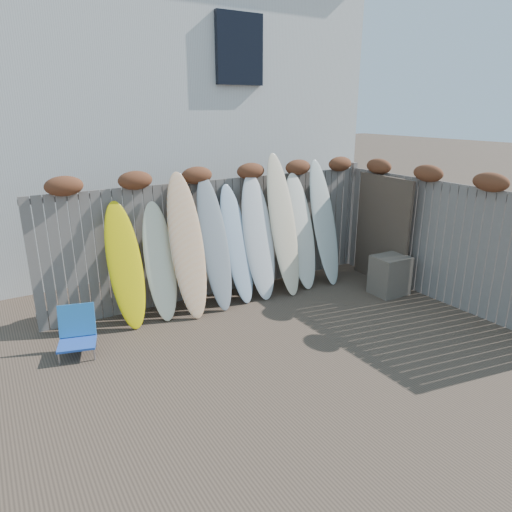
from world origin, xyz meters
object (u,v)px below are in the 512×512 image
lattice_panel (382,230)px  wooden_crate (390,275)px  surfboard_0 (125,265)px  beach_chair (77,332)px

lattice_panel → wooden_crate: bearing=-116.0°
wooden_crate → lattice_panel: bearing=60.5°
lattice_panel → surfboard_0: size_ratio=1.03×
wooden_crate → surfboard_0: 4.46m
beach_chair → wooden_crate: size_ratio=0.91×
beach_chair → wooden_crate: (5.09, -0.73, 0.05)m
beach_chair → lattice_panel: size_ratio=0.32×
beach_chair → surfboard_0: (0.85, 0.50, 0.63)m
wooden_crate → lattice_panel: 0.91m
lattice_panel → beach_chair: bearing=-178.3°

